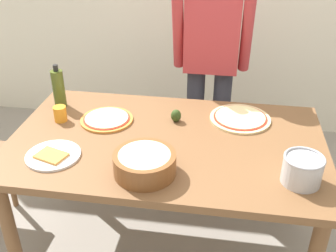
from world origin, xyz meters
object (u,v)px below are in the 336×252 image
Objects in this scene: olive_oil_bottle at (59,88)px; dining_table at (167,154)px; cup_orange at (60,114)px; pizza_cooked_on_tray at (107,119)px; steel_pot at (302,169)px; plate_with_slice at (53,155)px; pizza_raw_on_board at (240,118)px; person_cook at (211,56)px; popcorn_bowl at (145,162)px; avocado at (176,116)px.

dining_table is at bearing -21.99° from olive_oil_bottle.
pizza_cooked_on_tray is at bearing 8.93° from cup_orange.
steel_pot reaches higher than cup_orange.
cup_orange is at bearing 105.95° from plate_with_slice.
pizza_raw_on_board is 1.93× the size of steel_pot.
person_cook is at bearing 49.52° from pizza_cooked_on_tray.
pizza_cooked_on_tray is (-0.73, -0.13, -0.00)m from pizza_raw_on_board.
dining_table is 0.82m from person_cook.
plate_with_slice is at bearing -154.92° from dining_table.
pizza_raw_on_board is at bearing 53.16° from popcorn_bowl.
pizza_raw_on_board is (0.20, -0.49, -0.17)m from person_cook.
dining_table is at bearing 158.22° from steel_pot.
person_cook is at bearing 75.33° from avocado.
pizza_cooked_on_tray is 0.41m from plate_with_slice.
olive_oil_bottle is at bearing 137.81° from popcorn_bowl.
pizza_cooked_on_tray is 4.13× the size of avocado.
plate_with_slice is (-0.51, -0.24, 0.10)m from dining_table.
cup_orange is at bearing 144.53° from popcorn_bowl.
cup_orange is at bearing 170.42° from dining_table.
dining_table is 4.79× the size of pizza_raw_on_board.
pizza_raw_on_board is at bearing 12.00° from avocado.
pizza_cooked_on_tray is at bearing 125.15° from popcorn_bowl.
steel_pot is at bearing -21.73° from pizza_cooked_on_tray.
cup_orange is 1.21× the size of avocado.
dining_table is 18.82× the size of cup_orange.
steel_pot is (1.14, -0.01, 0.06)m from plate_with_slice.
person_cook is 0.83m from pizza_cooked_on_tray.
plate_with_slice is at bearing 179.34° from steel_pot.
popcorn_bowl is at bearing -176.42° from steel_pot.
steel_pot is 0.75m from avocado.
person_cook is 4.85× the size of pizza_raw_on_board.
pizza_raw_on_board is at bearing -67.64° from person_cook.
dining_table is 0.40m from pizza_cooked_on_tray.
steel_pot is at bearing -15.98° from cup_orange.
popcorn_bowl is (0.46, -0.06, 0.05)m from plate_with_slice.
pizza_raw_on_board is 0.58m from steel_pot.
pizza_cooked_on_tray is (-0.52, -0.62, -0.17)m from person_cook.
person_cook is 1.08m from popcorn_bowl.
popcorn_bowl is 0.68m from cup_orange.
popcorn_bowl is at bearing -98.37° from avocado.
popcorn_bowl is 0.84m from olive_oil_bottle.
person_cook reaches higher than plate_with_slice.
dining_table is at bearing 80.30° from popcorn_bowl.
plate_with_slice is (-0.68, -0.99, -0.17)m from person_cook.
olive_oil_bottle reaches higher than steel_pot.
avocado is at bearing 143.77° from steel_pot.
person_cook reaches higher than olive_oil_bottle.
popcorn_bowl reaches higher than pizza_cooked_on_tray.
pizza_raw_on_board is at bearing 35.87° from dining_table.
pizza_raw_on_board and pizza_cooked_on_tray have the same top height.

